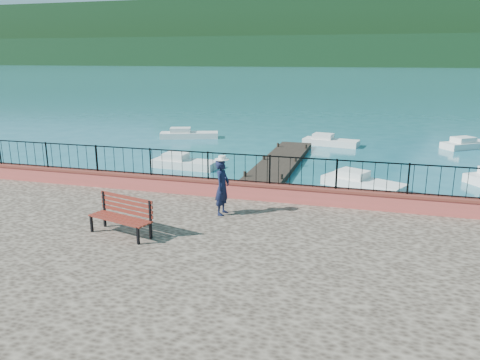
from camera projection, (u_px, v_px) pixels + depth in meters
The scene contains 14 objects.
ground at pixel (250, 282), 12.73m from camera, with size 2000.00×2000.00×0.00m, color #19596B.
parapet at pixel (278, 193), 15.78m from camera, with size 28.00×0.46×0.58m, color #C24946.
railing at pixel (279, 171), 15.59m from camera, with size 27.00×0.05×0.95m, color black.
dock at pixel (272, 171), 24.37m from camera, with size 2.00×16.00×0.30m, color #2D231C.
far_forest at pixel (374, 51), 289.18m from camera, with size 900.00×60.00×18.00m, color black.
foothills at pixel (376, 34), 341.61m from camera, with size 900.00×120.00×44.00m, color black.
park_bench at pixel (121, 224), 12.77m from camera, with size 2.00×1.10×1.06m.
person at pixel (222, 187), 14.31m from camera, with size 0.63×0.41×1.73m, color #111733.
hat at pixel (222, 158), 14.07m from camera, with size 0.44×0.44×0.12m, color white.
boat_0 at pixel (184, 161), 25.70m from camera, with size 3.60×1.30×0.80m, color silver.
boat_1 at pixel (363, 180), 21.63m from camera, with size 3.81×1.30×0.80m, color white.
boat_3 at pixel (189, 133), 35.15m from camera, with size 4.30×1.30×0.80m, color silver.
boat_4 at pixel (331, 140), 32.20m from camera, with size 3.75×1.30×0.80m, color silver.
boat_5 at pixel (470, 142), 31.28m from camera, with size 3.92×1.30×0.80m, color silver.
Camera 1 is at (2.94, -11.22, 5.94)m, focal length 35.00 mm.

